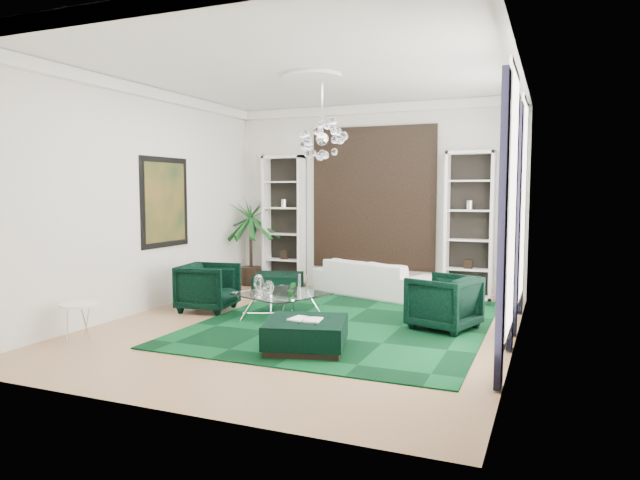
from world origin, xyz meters
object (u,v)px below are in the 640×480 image
at_px(coffee_table, 282,306).
at_px(ottoman_front, 306,335).
at_px(side_table, 80,322).
at_px(armchair_left, 208,287).
at_px(palm, 251,230).
at_px(ottoman_side, 278,284).
at_px(armchair_right, 444,303).
at_px(sofa, 374,278).

distance_m(coffee_table, ottoman_front, 1.90).
height_order(coffee_table, side_table, side_table).
xyz_separation_m(armchair_left, palm, (-0.64, 2.63, 0.79)).
xyz_separation_m(coffee_table, ottoman_side, (-1.03, 1.94, -0.01)).
bearing_deg(side_table, coffee_table, 49.14).
bearing_deg(ottoman_front, armchair_left, 147.70).
height_order(armchair_left, side_table, armchair_left).
relative_size(armchair_right, ottoman_front, 0.89).
height_order(armchair_right, coffee_table, armchair_right).
bearing_deg(ottoman_side, armchair_left, -102.03).
bearing_deg(coffee_table, ottoman_side, 118.01).
bearing_deg(side_table, sofa, 59.70).
height_order(armchair_left, armchair_right, same).
relative_size(ottoman_side, side_table, 1.73).
distance_m(coffee_table, ottoman_side, 2.19).
height_order(ottoman_front, side_table, side_table).
distance_m(armchair_left, coffee_table, 1.44).
xyz_separation_m(sofa, ottoman_front, (0.32, -4.00, -0.15)).
height_order(armchair_right, palm, palm).
distance_m(coffee_table, palm, 3.54).
bearing_deg(armchair_left, sofa, -51.15).
distance_m(armchair_left, palm, 2.82).
height_order(armchair_left, ottoman_side, armchair_left).
xyz_separation_m(armchair_left, side_table, (-0.54, -2.34, -0.16)).
height_order(ottoman_side, ottoman_front, same).
relative_size(sofa, side_table, 4.60).
bearing_deg(coffee_table, palm, 127.51).
bearing_deg(coffee_table, ottoman_front, -54.16).
bearing_deg(side_table, armchair_left, 77.08).
bearing_deg(sofa, armchair_left, 66.02).
xyz_separation_m(coffee_table, palm, (-2.07, 2.69, 0.99)).
relative_size(ottoman_side, ottoman_front, 0.90).
relative_size(coffee_table, palm, 0.50).
relative_size(sofa, armchair_right, 2.68).
bearing_deg(sofa, palm, 14.27).
height_order(armchair_right, ottoman_side, armchair_right).
bearing_deg(side_table, palm, 91.15).
bearing_deg(armchair_right, armchair_left, -68.73).
xyz_separation_m(armchair_right, palm, (-4.62, 2.44, 0.79)).
xyz_separation_m(ottoman_side, ottoman_front, (2.14, -3.48, 0.00)).
bearing_deg(ottoman_side, palm, 143.94).
distance_m(ottoman_side, palm, 1.62).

